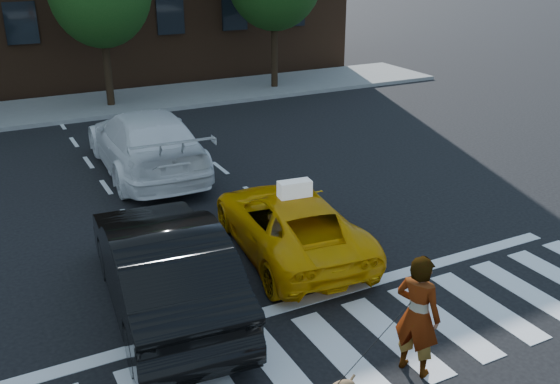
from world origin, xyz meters
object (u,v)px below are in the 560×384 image
taxi (290,222)px  woman (418,315)px  white_suv (146,142)px  black_sedan (163,266)px

taxi → woman: bearing=93.9°
taxi → white_suv: size_ratio=0.78×
white_suv → woman: size_ratio=3.11×
taxi → black_sedan: (-2.93, -0.95, 0.20)m
taxi → black_sedan: bearing=24.5°
black_sedan → woman: 4.28m
black_sedan → woman: size_ratio=2.70×
taxi → woman: (-0.20, -4.25, 0.31)m
white_suv → woman: bearing=98.0°
taxi → black_sedan: 3.09m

